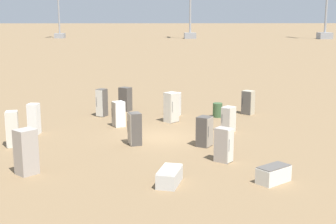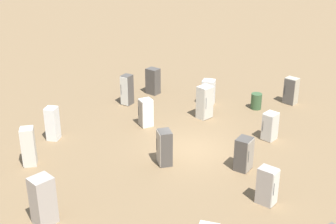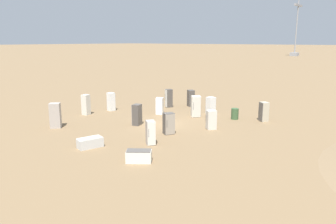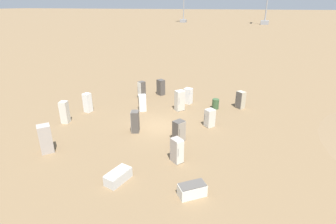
{
  "view_description": "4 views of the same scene",
  "coord_description": "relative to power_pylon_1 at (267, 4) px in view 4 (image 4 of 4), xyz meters",
  "views": [
    {
      "loc": [
        -25.02,
        0.45,
        6.54
      ],
      "look_at": [
        0.53,
        -0.41,
        1.35
      ],
      "focal_mm": 50.0,
      "sensor_mm": 36.0,
      "label": 1
    },
    {
      "loc": [
        -20.41,
        0.83,
        10.95
      ],
      "look_at": [
        0.77,
        1.27,
        1.73
      ],
      "focal_mm": 50.0,
      "sensor_mm": 36.0,
      "label": 2
    },
    {
      "loc": [
        -19.84,
        -16.5,
        6.7
      ],
      "look_at": [
        -0.27,
        -0.97,
        1.21
      ],
      "focal_mm": 35.0,
      "sensor_mm": 36.0,
      "label": 3
    },
    {
      "loc": [
        -18.04,
        -6.46,
        9.21
      ],
      "look_at": [
        0.55,
        -0.68,
        1.15
      ],
      "focal_mm": 28.0,
      "sensor_mm": 36.0,
      "label": 4
    }
  ],
  "objects": [
    {
      "name": "discarded_fridge_5",
      "position": [
        -129.34,
        7.02,
        -8.99
      ],
      "size": [
        1.42,
        1.56,
        0.69
      ],
      "rotation": [
        0.0,
        0.0,
        0.64
      ],
      "color": "silver",
      "rests_on": "ground_plane"
    },
    {
      "name": "discarded_fridge_8",
      "position": [
        -123.63,
        19.06,
        -8.4
      ],
      "size": [
        0.7,
        0.71,
        1.86
      ],
      "rotation": [
        0.0,
        0.0,
        0.21
      ],
      "color": "beige",
      "rests_on": "ground_plane"
    },
    {
      "name": "discarded_fridge_0",
      "position": [
        -116.11,
        10.36,
        -8.55
      ],
      "size": [
        0.82,
        0.88,
        1.55
      ],
      "rotation": [
        0.0,
        0.0,
        6.0
      ],
      "color": "white",
      "rests_on": "ground_plane"
    },
    {
      "name": "power_pylon_1",
      "position": [
        0.0,
        0.0,
        0.0
      ],
      "size": [
        10.5,
        3.6,
        30.0
      ],
      "color": "gray",
      "rests_on": "ground_plane"
    },
    {
      "name": "discarded_fridge_3",
      "position": [
        -120.97,
        18.61,
        -8.45
      ],
      "size": [
        0.73,
        0.66,
        1.75
      ],
      "rotation": [
        0.0,
        0.0,
        4.55
      ],
      "color": "white",
      "rests_on": "ground_plane"
    },
    {
      "name": "discarded_fridge_11",
      "position": [
        -129.41,
        11.21,
        -9.01
      ],
      "size": [
        1.7,
        1.15,
        0.64
      ],
      "rotation": [
        0.0,
        0.0,
        4.44
      ],
      "color": "silver",
      "rests_on": "ground_plane"
    },
    {
      "name": "discarded_fridge_7",
      "position": [
        -120.78,
        7.47,
        -8.59
      ],
      "size": [
        0.92,
        0.91,
        1.47
      ],
      "rotation": [
        0.0,
        0.0,
        0.86
      ],
      "color": "beige",
      "rests_on": "ground_plane"
    },
    {
      "name": "ground_plane",
      "position": [
        -122.11,
        11.42,
        -9.33
      ],
      "size": [
        1000.0,
        1000.0,
        0.0
      ],
      "primitive_type": "plane",
      "color": "brown"
    },
    {
      "name": "discarded_fridge_13",
      "position": [
        -114.37,
        13.8,
        -8.49
      ],
      "size": [
        0.95,
        0.99,
        1.68
      ],
      "rotation": [
        0.0,
        0.0,
        5.65
      ],
      "color": "#4C4742",
      "rests_on": "ground_plane"
    },
    {
      "name": "discarded_fridge_10",
      "position": [
        -123.44,
        12.81,
        -8.48
      ],
      "size": [
        0.86,
        0.78,
        1.69
      ],
      "rotation": [
        0.0,
        0.0,
        0.29
      ],
      "color": "#4C4742",
      "rests_on": "ground_plane"
    },
    {
      "name": "discarded_fridge_1",
      "position": [
        -116.18,
        15.27,
        -8.4
      ],
      "size": [
        0.84,
        0.8,
        1.84
      ],
      "rotation": [
        0.0,
        0.0,
        1.05
      ],
      "color": "#4C4742",
      "rests_on": "ground_plane"
    },
    {
      "name": "power_pylon_2",
      "position": [
        3.84,
        41.08,
        -1.35
      ],
      "size": [
        8.97,
        3.08,
        25.64
      ],
      "color": "gray",
      "rests_on": "ground_plane"
    },
    {
      "name": "discarded_fridge_9",
      "position": [
        -119.25,
        13.94,
        -8.56
      ],
      "size": [
        0.83,
        0.87,
        1.54
      ],
      "rotation": [
        0.0,
        0.0,
        0.48
      ],
      "color": "white",
      "rests_on": "ground_plane"
    },
    {
      "name": "discarded_fridge_14",
      "position": [
        -126.53,
        8.62,
        -8.53
      ],
      "size": [
        0.88,
        0.92,
        1.59
      ],
      "rotation": [
        0.0,
        0.0,
        2.49
      ],
      "color": "#A89E93",
      "rests_on": "ground_plane"
    },
    {
      "name": "discarded_fridge_4",
      "position": [
        -127.96,
        17.23,
        -8.35
      ],
      "size": [
        1.08,
        1.08,
        1.95
      ],
      "rotation": [
        0.0,
        0.0,
        5.51
      ],
      "color": "#A89E93",
      "rests_on": "ground_plane"
    },
    {
      "name": "rusty_barrel",
      "position": [
        -116.74,
        7.54,
        -8.85
      ],
      "size": [
        0.63,
        0.63,
        0.95
      ],
      "color": "#385633",
      "rests_on": "ground_plane"
    },
    {
      "name": "discarded_fridge_12",
      "position": [
        -118.12,
        10.68,
        -8.38
      ],
      "size": [
        1.0,
        1.0,
        1.9
      ],
      "rotation": [
        0.0,
        0.0,
        2.37
      ],
      "color": "beige",
      "rests_on": "ground_plane"
    },
    {
      "name": "discarded_fridge_2",
      "position": [
        -123.85,
        9.2,
        -8.55
      ],
      "size": [
        0.97,
        0.94,
        1.55
      ],
      "rotation": [
        0.0,
        0.0,
        2.59
      ],
      "color": "#4C4742",
      "rests_on": "ground_plane"
    },
    {
      "name": "discarded_fridge_6",
      "position": [
        -115.85,
        5.33,
        -8.51
      ],
      "size": [
        0.93,
        0.94,
        1.63
      ],
      "rotation": [
        0.0,
        0.0,
        0.85
      ],
      "color": "#B2A88E",
      "rests_on": "ground_plane"
    }
  ]
}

